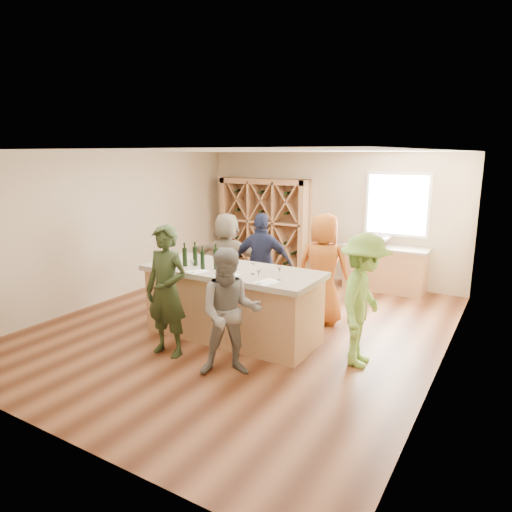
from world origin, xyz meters
The scene contains 34 objects.
floor centered at (0.00, 0.00, -0.05)m, with size 6.00×7.00×0.10m, color brown.
ceiling centered at (0.00, 0.00, 2.85)m, with size 6.00×7.00×0.10m, color white.
wall_back centered at (0.00, 3.55, 1.40)m, with size 6.00×0.10×2.80m, color #C1AD8C.
wall_front centered at (0.00, -3.55, 1.40)m, with size 6.00×0.10×2.80m, color #C1AD8C.
wall_left centered at (-3.05, 0.00, 1.40)m, with size 0.10×7.00×2.80m, color #C1AD8C.
wall_right centered at (3.05, 0.00, 1.40)m, with size 0.10×7.00×2.80m, color #C1AD8C.
window_frame centered at (1.50, 3.47, 1.75)m, with size 1.30×0.06×1.30m, color white.
window_pane centered at (1.50, 3.44, 1.75)m, with size 1.18×0.01×1.18m, color white.
wine_rack centered at (-1.50, 3.27, 1.10)m, with size 2.20×0.45×2.20m, color tan.
back_counter_base centered at (1.40, 3.20, 0.43)m, with size 1.60×0.58×0.86m, color tan.
back_counter_top centered at (1.40, 3.20, 0.89)m, with size 1.70×0.62×0.06m, color #A39986.
sink centered at (1.20, 3.20, 1.01)m, with size 0.54×0.54×0.19m, color silver.
faucet centered at (1.20, 3.38, 1.07)m, with size 0.02×0.02×0.30m, color silver.
tasting_counter_base centered at (0.07, -0.46, 0.50)m, with size 2.60×1.00×1.00m, color tan.
tasting_counter_top centered at (0.07, -0.46, 1.04)m, with size 2.72×1.12×0.08m, color #A39986.
wine_bottle_b centered at (-0.64, -0.69, 1.22)m, with size 0.07×0.07×0.28m, color black.
wine_bottle_c centered at (-0.52, -0.58, 1.23)m, with size 0.07×0.07×0.29m, color black.
wine_bottle_d centered at (-0.28, -0.71, 1.21)m, with size 0.07×0.07×0.27m, color black.
wine_bottle_e centered at (-0.12, -0.59, 1.23)m, with size 0.07×0.07×0.30m, color black.
wine_glass_a centered at (-0.28, -0.96, 1.17)m, with size 0.07×0.07×0.19m, color white.
wine_glass_b centered at (0.25, -0.94, 1.18)m, with size 0.07×0.07×0.19m, color white.
wine_glass_c centered at (0.82, -0.95, 1.17)m, with size 0.07×0.07×0.19m, color white.
wine_glass_d centered at (0.51, -0.57, 1.16)m, with size 0.06×0.06×0.16m, color white.
wine_glass_e centered at (0.98, -0.67, 1.18)m, with size 0.07×0.07×0.19m, color white.
tasting_menu_a centered at (-0.27, -0.85, 1.08)m, with size 0.22×0.30×0.00m, color white.
tasting_menu_b centered at (0.26, -0.84, 1.08)m, with size 0.23×0.32×0.00m, color white.
tasting_menu_c centered at (0.88, -0.83, 1.08)m, with size 0.24×0.33×0.00m, color white.
person_near_left centered at (-0.36, -1.43, 0.92)m, with size 0.67×0.49×1.83m, color #263319.
person_near_right centered at (0.72, -1.48, 0.82)m, with size 0.80×0.44×1.64m, color slate.
person_server centered at (2.07, -0.37, 0.89)m, with size 1.15×0.53×1.78m, color #8CC64C.
person_far_mid centered at (-0.09, 0.73, 0.89)m, with size 1.04×0.53×1.77m, color #191E38.
person_far_right centered at (1.02, 0.82, 0.92)m, with size 0.90×0.58×1.83m, color #994C19.
person_far_left centered at (-0.95, 0.91, 0.86)m, with size 1.59×0.57×1.71m, color gray.
wine_glass_f centered at (0.02, -0.26, 1.17)m, with size 0.07×0.07×0.18m, color white.
Camera 1 is at (3.76, -5.96, 2.76)m, focal length 32.00 mm.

